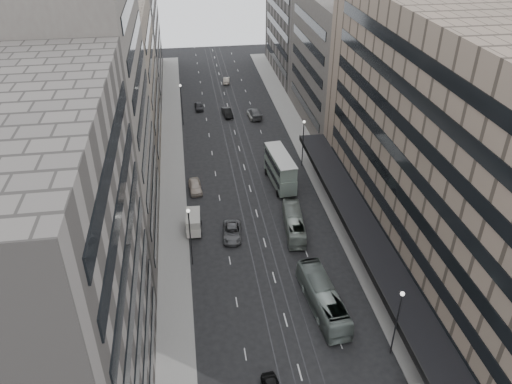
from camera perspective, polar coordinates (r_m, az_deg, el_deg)
ground at (r=55.97m, az=3.61°, el=-15.10°), size 220.00×220.00×0.00m
sidewalk_right at (r=87.65m, az=6.34°, el=3.92°), size 4.00×125.00×0.15m
sidewalk_left at (r=85.13m, az=-9.53°, el=2.76°), size 4.00×125.00×0.15m
department_store at (r=60.36m, az=22.88°, el=3.78°), size 19.20×60.00×30.00m
building_right_mid at (r=98.58m, az=10.18°, el=14.35°), size 15.00×28.00×24.00m
building_right_far at (r=125.93m, az=5.99°, el=19.38°), size 15.00×32.00×28.00m
building_left_a at (r=40.91m, az=-24.50°, el=-10.86°), size 15.00×28.00×30.00m
building_left_b at (r=62.28m, az=-19.58°, el=7.45°), size 15.00×26.00×34.00m
building_left_c at (r=88.75m, az=-16.55°, el=11.92°), size 15.00×28.00×25.00m
building_left_d at (r=119.89m, az=-15.07°, el=17.89°), size 15.00×38.00×28.00m
lamp_right_near at (r=51.55m, az=15.91°, el=-13.47°), size 0.44×0.44×8.32m
lamp_right_far at (r=82.66m, az=5.42°, el=6.16°), size 0.44×0.44×8.32m
lamp_left_near at (r=60.74m, az=-7.58°, el=-4.41°), size 0.44×0.44×8.32m
lamp_left_far at (r=98.83m, az=-8.53°, el=10.36°), size 0.44×0.44×8.32m
bus_near at (r=57.15m, az=7.66°, el=-11.92°), size 3.61×11.52×3.16m
bus_far at (r=68.35m, az=4.35°, el=-3.57°), size 3.22×9.80×2.68m
double_decker at (r=78.12m, az=2.78°, el=2.70°), size 3.67×9.82×5.26m
panel_van at (r=68.66m, az=-7.17°, el=-3.41°), size 2.29×4.37×2.70m
sedan_2 at (r=67.58m, az=-2.74°, el=-4.60°), size 2.98×5.51×1.47m
sedan_4 at (r=77.90m, az=-6.96°, el=0.65°), size 2.15×4.78×1.59m
sedan_5 at (r=103.72m, az=-3.31°, el=9.07°), size 2.18×4.83×1.54m
sedan_6 at (r=102.91m, az=-0.24°, el=8.88°), size 2.63×5.14×1.39m
sedan_7 at (r=102.99m, az=-0.16°, el=9.00°), size 2.70×6.01×1.71m
sedan_8 at (r=107.54m, az=-6.56°, el=9.71°), size 1.83×4.11×1.37m
sedan_9 at (r=122.43m, az=-3.40°, el=12.64°), size 1.90×4.19×1.33m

